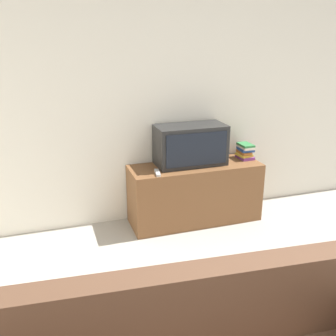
{
  "coord_description": "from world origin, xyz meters",
  "views": [
    {
      "loc": [
        -1.24,
        -0.84,
        1.95
      ],
      "look_at": [
        -0.2,
        2.35,
        0.78
      ],
      "focal_mm": 42.0,
      "sensor_mm": 36.0,
      "label": 1
    }
  ],
  "objects": [
    {
      "name": "wall_back",
      "position": [
        0.0,
        3.03,
        1.3
      ],
      "size": [
        9.0,
        0.06,
        2.6
      ],
      "color": "silver",
      "rests_on": "ground_plane"
    },
    {
      "name": "tv_stand",
      "position": [
        0.23,
        2.74,
        0.32
      ],
      "size": [
        1.38,
        0.47,
        0.63
      ],
      "color": "brown",
      "rests_on": "ground_plane"
    },
    {
      "name": "television",
      "position": [
        0.19,
        2.8,
        0.84
      ],
      "size": [
        0.72,
        0.36,
        0.41
      ],
      "color": "black",
      "rests_on": "tv_stand"
    },
    {
      "name": "book_stack",
      "position": [
        0.83,
        2.79,
        0.71
      ],
      "size": [
        0.17,
        0.22,
        0.17
      ],
      "color": "#7A3884",
      "rests_on": "tv_stand"
    },
    {
      "name": "remote_on_stand",
      "position": [
        -0.22,
        2.61,
        0.64
      ],
      "size": [
        0.07,
        0.18,
        0.02
      ],
      "rotation": [
        0.0,
        0.0,
        -0.15
      ],
      "color": "#B7B7B7",
      "rests_on": "tv_stand"
    }
  ]
}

